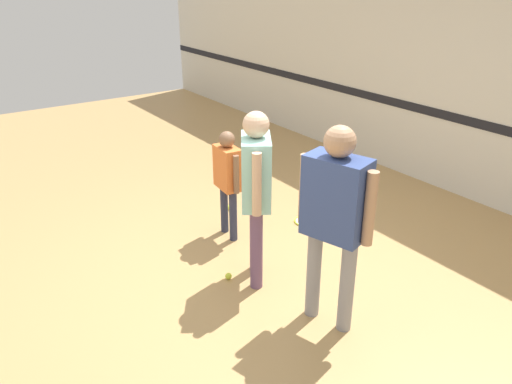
% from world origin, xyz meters
% --- Properties ---
extents(ground_plane, '(16.00, 16.00, 0.00)m').
position_xyz_m(ground_plane, '(0.00, 0.00, 0.00)').
color(ground_plane, tan).
extents(wall_back, '(16.00, 0.07, 3.20)m').
position_xyz_m(wall_back, '(0.00, 3.44, 1.60)').
color(wall_back, silver).
rests_on(wall_back, ground_plane).
extents(person_instructor, '(0.55, 0.48, 1.69)m').
position_xyz_m(person_instructor, '(0.06, 0.02, 1.05)').
color(person_instructor, '#6B4C70').
rests_on(person_instructor, ground_plane).
extents(person_student_left, '(0.47, 0.23, 1.25)m').
position_xyz_m(person_student_left, '(-0.82, 0.26, 0.77)').
color(person_student_left, '#2D334C').
rests_on(person_student_left, ground_plane).
extents(person_student_right, '(0.65, 0.40, 1.77)m').
position_xyz_m(person_student_right, '(0.96, 0.15, 1.09)').
color(person_student_right, gray).
rests_on(person_student_right, ground_plane).
extents(racket_spare_on_floor, '(0.29, 0.50, 0.03)m').
position_xyz_m(racket_spare_on_floor, '(-0.56, 1.22, 0.01)').
color(racket_spare_on_floor, '#C6D838').
rests_on(racket_spare_on_floor, ground_plane).
extents(tennis_ball_near_instructor, '(0.07, 0.07, 0.07)m').
position_xyz_m(tennis_ball_near_instructor, '(-0.07, -0.22, 0.03)').
color(tennis_ball_near_instructor, '#CCE038').
rests_on(tennis_ball_near_instructor, ground_plane).
extents(tennis_ball_by_spare_racket, '(0.07, 0.07, 0.07)m').
position_xyz_m(tennis_ball_by_spare_racket, '(-0.46, 1.23, 0.03)').
color(tennis_ball_by_spare_racket, '#CCE038').
rests_on(tennis_ball_by_spare_racket, ground_plane).
extents(tennis_ball_stray_left, '(0.07, 0.07, 0.07)m').
position_xyz_m(tennis_ball_stray_left, '(-1.38, 0.62, 0.03)').
color(tennis_ball_stray_left, '#CCE038').
rests_on(tennis_ball_stray_left, ground_plane).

